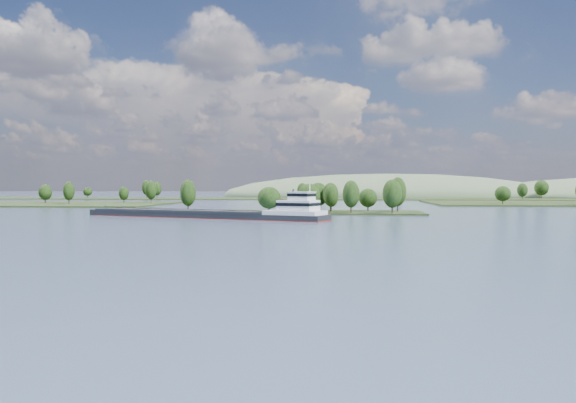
# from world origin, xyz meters

# --- Properties ---
(ground) EXTENTS (1800.00, 1800.00, 0.00)m
(ground) POSITION_xyz_m (0.00, 120.00, 0.00)
(ground) COLOR #35455D
(ground) RESTS_ON ground
(tree_island) EXTENTS (100.00, 32.35, 14.78)m
(tree_island) POSITION_xyz_m (6.96, 178.72, 4.21)
(tree_island) COLOR black
(tree_island) RESTS_ON ground
(back_shoreline) EXTENTS (900.00, 60.00, 15.70)m
(back_shoreline) POSITION_xyz_m (9.16, 399.78, 0.74)
(back_shoreline) COLOR black
(back_shoreline) RESTS_ON ground
(hill_west) EXTENTS (320.00, 160.00, 44.00)m
(hill_west) POSITION_xyz_m (60.00, 500.00, 0.00)
(hill_west) COLOR #485C3F
(hill_west) RESTS_ON ground
(cargo_barge) EXTENTS (89.04, 41.09, 12.29)m
(cargo_barge) POSITION_xyz_m (-22.70, 143.50, 1.55)
(cargo_barge) COLOR black
(cargo_barge) RESTS_ON ground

